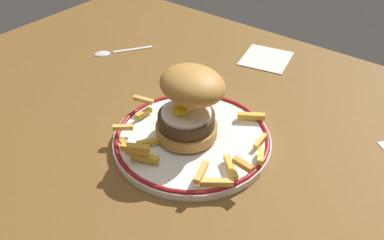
{
  "coord_description": "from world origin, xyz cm",
  "views": [
    {
      "loc": [
        26.71,
        -35.85,
        42.63
      ],
      "look_at": [
        -4.23,
        3.75,
        4.6
      ],
      "focal_mm": 37.91,
      "sensor_mm": 36.0,
      "label": 1
    }
  ],
  "objects_px": {
    "dinner_plate": "(192,139)",
    "spoon": "(109,52)",
    "burger": "(190,102)",
    "napkin": "(266,58)"
  },
  "relations": [
    {
      "from": "dinner_plate",
      "to": "spoon",
      "type": "distance_m",
      "value": 0.36
    },
    {
      "from": "spoon",
      "to": "burger",
      "type": "bearing_deg",
      "value": -20.55
    },
    {
      "from": "spoon",
      "to": "dinner_plate",
      "type": "bearing_deg",
      "value": -20.87
    },
    {
      "from": "burger",
      "to": "napkin",
      "type": "relative_size",
      "value": 1.4
    },
    {
      "from": "burger",
      "to": "spoon",
      "type": "bearing_deg",
      "value": 159.45
    },
    {
      "from": "burger",
      "to": "spoon",
      "type": "xyz_separation_m",
      "value": [
        -0.33,
        0.12,
        -0.07
      ]
    },
    {
      "from": "dinner_plate",
      "to": "spoon",
      "type": "bearing_deg",
      "value": 159.13
    },
    {
      "from": "burger",
      "to": "napkin",
      "type": "bearing_deg",
      "value": 96.84
    },
    {
      "from": "spoon",
      "to": "napkin",
      "type": "bearing_deg",
      "value": 33.61
    },
    {
      "from": "spoon",
      "to": "napkin",
      "type": "relative_size",
      "value": 1.15
    }
  ]
}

